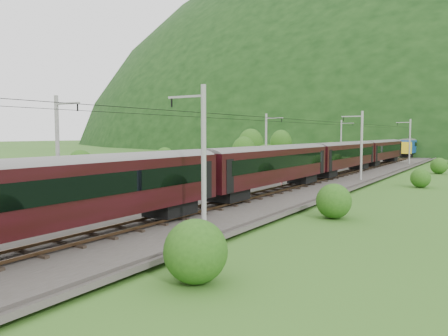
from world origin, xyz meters
The scene contains 14 objects.
ground centered at (0.00, 0.00, 0.00)m, with size 600.00×600.00×0.00m, color #2E571B.
railbed centered at (0.00, 10.00, 0.15)m, with size 14.00×220.00×0.30m, color #38332D.
track_left centered at (-2.40, 10.00, 0.37)m, with size 2.40×220.00×0.27m.
track_right centered at (2.40, 10.00, 0.37)m, with size 2.40×220.00×0.27m.
catenary_left centered at (-6.12, 32.00, 4.50)m, with size 2.54×192.28×8.00m.
catenary_right centered at (6.12, 32.00, 4.50)m, with size 2.54×192.28×8.00m.
overhead_wires centered at (0.00, 10.00, 7.10)m, with size 4.83×198.00×0.03m.
mountain_ridge centered at (-120.00, 300.00, 0.00)m, with size 336.00×280.00×132.00m, color black.
train centered at (2.40, 15.68, 3.39)m, with size 2.85×157.59×4.94m.
hazard_post_near centered at (-0.55, 36.92, 1.00)m, with size 0.15×0.15×1.40m, color red.
hazard_post_far centered at (0.65, 22.14, 1.07)m, with size 0.16×0.16×1.53m, color red.
signal centered at (-3.83, 62.16, 1.50)m, with size 0.23×0.23×2.04m.
vegetation_left centered at (-15.06, 27.33, 2.44)m, with size 12.52×146.31×6.59m.
vegetation_right centered at (11.50, 13.81, 0.99)m, with size 5.53×99.99×2.21m.
Camera 1 is at (19.81, -19.44, 5.64)m, focal length 35.00 mm.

